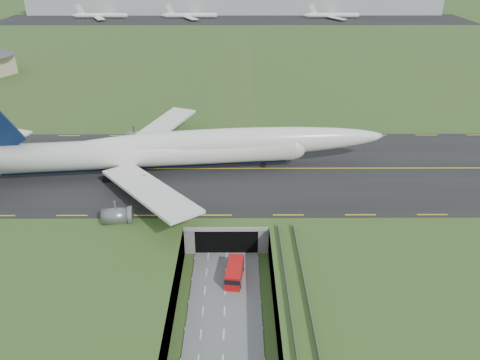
{
  "coord_description": "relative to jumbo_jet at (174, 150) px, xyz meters",
  "views": [
    {
      "loc": [
        2.25,
        -65.64,
        53.39
      ],
      "look_at": [
        2.63,
        20.0,
        9.75
      ],
      "focal_mm": 35.0,
      "sensor_mm": 36.0,
      "label": 1
    }
  ],
  "objects": [
    {
      "name": "guideway",
      "position": [
        23.22,
        -50.59,
        -6.2
      ],
      "size": [
        3.0,
        53.0,
        7.05
      ],
      "color": "#A8A8A3",
      "rests_on": "ground"
    },
    {
      "name": "trench_road",
      "position": [
        12.22,
        -38.98,
        -11.42
      ],
      "size": [
        12.0,
        75.0,
        0.2
      ],
      "primitive_type": "cube",
      "color": "slate",
      "rests_on": "ground"
    },
    {
      "name": "shuttle_tram",
      "position": [
        13.8,
        -31.3,
        -9.92
      ],
      "size": [
        3.47,
        7.35,
        2.91
      ],
      "rotation": [
        0.0,
        0.0,
        -0.12
      ],
      "color": "red",
      "rests_on": "ground"
    },
    {
      "name": "taxiway",
      "position": [
        12.22,
        1.52,
        -5.43
      ],
      "size": [
        800.0,
        44.0,
        0.18
      ],
      "primitive_type": "cube",
      "color": "black",
      "rests_on": "airfield_deck"
    },
    {
      "name": "ground",
      "position": [
        12.22,
        -31.48,
        -11.52
      ],
      "size": [
        900.0,
        900.0,
        0.0
      ],
      "primitive_type": "plane",
      "color": "#315120",
      "rests_on": "ground"
    },
    {
      "name": "cargo_terminal",
      "position": [
        12.04,
        267.94,
        2.43
      ],
      "size": [
        320.0,
        67.0,
        15.6
      ],
      "color": "#B2B2B2",
      "rests_on": "ground"
    },
    {
      "name": "airfield_deck",
      "position": [
        12.22,
        -31.48,
        -8.52
      ],
      "size": [
        800.0,
        800.0,
        6.0
      ],
      "primitive_type": "cube",
      "color": "gray",
      "rests_on": "ground"
    },
    {
      "name": "tunnel_portal",
      "position": [
        12.22,
        -14.76,
        -8.19
      ],
      "size": [
        17.0,
        22.3,
        6.0
      ],
      "color": "gray",
      "rests_on": "ground"
    },
    {
      "name": "distant_hills",
      "position": [
        76.59,
        398.52,
        -15.52
      ],
      "size": [
        700.0,
        91.0,
        60.0
      ],
      "color": "slate",
      "rests_on": "ground"
    },
    {
      "name": "jumbo_jet",
      "position": [
        0.0,
        0.0,
        0.0
      ],
      "size": [
        96.92,
        61.62,
        20.51
      ],
      "rotation": [
        0.0,
        0.0,
        0.11
      ],
      "color": "white",
      "rests_on": "ground"
    }
  ]
}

